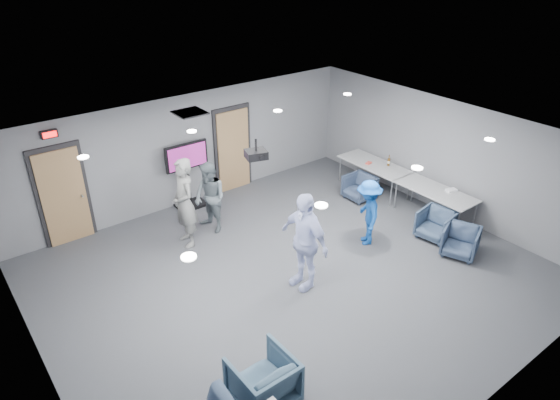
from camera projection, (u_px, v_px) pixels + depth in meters
floor at (293, 276)px, 9.76m from camera, size 9.00×9.00×0.00m
ceiling at (295, 147)px, 8.49m from camera, size 9.00×9.00×0.00m
wall_back at (189, 150)px, 11.93m from camera, size 9.00×0.02×2.70m
wall_front at (491, 340)px, 6.33m from camera, size 9.00×0.02×2.70m
wall_left at (34, 317)px, 6.71m from camera, size 0.02×8.00×2.70m
wall_right at (445, 157)px, 11.54m from camera, size 0.02×8.00×2.70m
door_left at (63, 196)px, 10.42m from camera, size 1.06×0.17×2.24m
door_right at (233, 150)px, 12.68m from camera, size 1.06×0.17×2.24m
exit_sign at (49, 134)px, 9.76m from camera, size 0.32×0.08×0.16m
hvac_diffuser at (190, 113)px, 10.19m from camera, size 0.60×0.60×0.03m
downlights at (295, 148)px, 8.50m from camera, size 6.18×3.78×0.02m
person_a at (185, 203)px, 10.35m from camera, size 0.55×0.76×1.96m
person_b at (210, 198)px, 10.91m from camera, size 0.70×0.86×1.62m
person_c at (304, 241)px, 9.09m from camera, size 0.55×1.16×1.94m
person_d at (368, 213)px, 10.49m from camera, size 0.98×1.08×1.46m
chair_right_a at (359, 187)px, 12.48m from camera, size 0.69×0.67×0.62m
chair_right_b at (436, 224)px, 10.85m from camera, size 0.82×0.81×0.65m
chair_right_c at (460, 242)px, 10.26m from camera, size 0.90×0.89×0.63m
chair_front_a at (263, 380)px, 6.99m from camera, size 0.82×0.85×0.77m
table_right_a at (374, 165)px, 12.75m from camera, size 0.81×1.95×0.73m
table_right_b at (436, 192)px, 11.42m from camera, size 0.79×1.90×0.73m
bottle_right at (389, 162)px, 12.58m from camera, size 0.07×0.07×0.28m
snack_box at (369, 163)px, 12.73m from camera, size 0.19×0.15×0.04m
wrapper at (451, 190)px, 11.36m from camera, size 0.27×0.22×0.05m
tv_stand at (188, 171)px, 11.84m from camera, size 1.07×0.51×1.64m
projector at (256, 154)px, 8.99m from camera, size 0.45×0.42×0.36m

